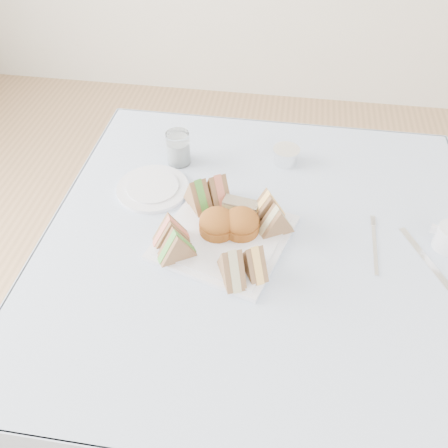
# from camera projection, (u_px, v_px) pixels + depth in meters

# --- Properties ---
(floor) EXTENTS (4.00, 4.00, 0.00)m
(floor) POSITION_uv_depth(u_px,v_px,m) (248.00, 388.00, 1.64)
(floor) COLOR #9E7751
(floor) RESTS_ON ground
(table) EXTENTS (0.90, 0.90, 0.74)m
(table) POSITION_uv_depth(u_px,v_px,m) (253.00, 328.00, 1.38)
(table) COLOR brown
(table) RESTS_ON floor
(tablecloth) EXTENTS (1.02, 1.02, 0.01)m
(tablecloth) POSITION_uv_depth(u_px,v_px,m) (260.00, 240.00, 1.12)
(tablecloth) COLOR #AAC4F1
(tablecloth) RESTS_ON table
(serving_plate) EXTENTS (0.35, 0.35, 0.01)m
(serving_plate) POSITION_uv_depth(u_px,v_px,m) (224.00, 237.00, 1.11)
(serving_plate) COLOR silver
(serving_plate) RESTS_ON tablecloth
(sandwich_fl_a) EXTENTS (0.09, 0.07, 0.08)m
(sandwich_fl_a) POSITION_uv_depth(u_px,v_px,m) (171.00, 229.00, 1.07)
(sandwich_fl_a) COLOR brown
(sandwich_fl_a) RESTS_ON serving_plate
(sandwich_fl_b) EXTENTS (0.09, 0.08, 0.08)m
(sandwich_fl_b) POSITION_uv_depth(u_px,v_px,m) (176.00, 244.00, 1.03)
(sandwich_fl_b) COLOR brown
(sandwich_fl_b) RESTS_ON serving_plate
(sandwich_fr_a) EXTENTS (0.08, 0.09, 0.07)m
(sandwich_fr_a) POSITION_uv_depth(u_px,v_px,m) (254.00, 259.00, 1.01)
(sandwich_fr_a) COLOR brown
(sandwich_fr_a) RESTS_ON serving_plate
(sandwich_fr_b) EXTENTS (0.08, 0.10, 0.08)m
(sandwich_fr_b) POSITION_uv_depth(u_px,v_px,m) (232.00, 264.00, 0.99)
(sandwich_fr_b) COLOR brown
(sandwich_fr_b) RESTS_ON serving_plate
(sandwich_bl_a) EXTENTS (0.09, 0.10, 0.08)m
(sandwich_bl_a) POSITION_uv_depth(u_px,v_px,m) (198.00, 193.00, 1.15)
(sandwich_bl_a) COLOR brown
(sandwich_bl_a) RESTS_ON serving_plate
(sandwich_bl_b) EXTENTS (0.09, 0.10, 0.08)m
(sandwich_bl_b) POSITION_uv_depth(u_px,v_px,m) (217.00, 188.00, 1.16)
(sandwich_bl_b) COLOR brown
(sandwich_bl_b) RESTS_ON serving_plate
(sandwich_br_a) EXTENTS (0.09, 0.08, 0.08)m
(sandwich_br_a) POSITION_uv_depth(u_px,v_px,m) (276.00, 219.00, 1.09)
(sandwich_br_a) COLOR brown
(sandwich_br_a) RESTS_ON serving_plate
(sandwich_br_b) EXTENTS (0.10, 0.07, 0.08)m
(sandwich_br_b) POSITION_uv_depth(u_px,v_px,m) (268.00, 205.00, 1.12)
(sandwich_br_b) COLOR brown
(sandwich_br_b) RESTS_ON serving_plate
(scone_left) EXTENTS (0.11, 0.11, 0.06)m
(scone_left) POSITION_uv_depth(u_px,v_px,m) (217.00, 223.00, 1.09)
(scone_left) COLOR #A75522
(scone_left) RESTS_ON serving_plate
(scone_right) EXTENTS (0.10, 0.10, 0.06)m
(scone_right) POSITION_uv_depth(u_px,v_px,m) (241.00, 223.00, 1.10)
(scone_right) COLOR #A75522
(scone_right) RESTS_ON serving_plate
(pastry_slice) EXTENTS (0.09, 0.05, 0.04)m
(pastry_slice) POSITION_uv_depth(u_px,v_px,m) (241.00, 208.00, 1.14)
(pastry_slice) COLOR tan
(pastry_slice) RESTS_ON serving_plate
(side_plate) EXTENTS (0.19, 0.19, 0.01)m
(side_plate) POSITION_uv_depth(u_px,v_px,m) (153.00, 188.00, 1.24)
(side_plate) COLOR silver
(side_plate) RESTS_ON tablecloth
(water_glass) EXTENTS (0.08, 0.08, 0.09)m
(water_glass) POSITION_uv_depth(u_px,v_px,m) (178.00, 148.00, 1.29)
(water_glass) COLOR white
(water_glass) RESTS_ON tablecloth
(tea_strainer) EXTENTS (0.09, 0.09, 0.04)m
(tea_strainer) POSITION_uv_depth(u_px,v_px,m) (286.00, 156.00, 1.31)
(tea_strainer) COLOR silver
(tea_strainer) RESTS_ON tablecloth
(knife) EXTENTS (0.10, 0.19, 0.00)m
(knife) POSITION_uv_depth(u_px,v_px,m) (426.00, 259.00, 1.07)
(knife) COLOR silver
(knife) RESTS_ON tablecloth
(fork) EXTENTS (0.01, 0.16, 0.00)m
(fork) POSITION_uv_depth(u_px,v_px,m) (375.00, 250.00, 1.09)
(fork) COLOR silver
(fork) RESTS_ON tablecloth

